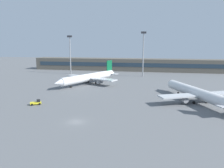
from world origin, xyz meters
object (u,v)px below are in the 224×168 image
at_px(airplane_near, 197,93).
at_px(airplane_mid, 89,77).
at_px(floodlight_tower_west, 143,51).
at_px(baggage_tug_yellow, 36,102).
at_px(floodlight_tower_east, 70,52).

distance_m(airplane_near, airplane_mid, 54.53).
distance_m(airplane_near, floodlight_tower_west, 62.35).
xyz_separation_m(airplane_mid, baggage_tug_yellow, (-6.41, -40.66, -2.51)).
distance_m(baggage_tug_yellow, floodlight_tower_east, 77.06).
height_order(airplane_near, airplane_mid, airplane_mid).
bearing_deg(floodlight_tower_east, baggage_tug_yellow, -77.61).
distance_m(airplane_mid, baggage_tug_yellow, 41.24).
xyz_separation_m(floodlight_tower_west, floodlight_tower_east, (-48.19, 3.07, -1.00)).
bearing_deg(airplane_near, baggage_tug_yellow, -165.46).
distance_m(floodlight_tower_west, floodlight_tower_east, 48.30).
height_order(baggage_tug_yellow, floodlight_tower_east, floodlight_tower_east).
bearing_deg(airplane_mid, airplane_near, -29.27).
height_order(airplane_mid, floodlight_tower_east, floodlight_tower_east).
bearing_deg(airplane_near, floodlight_tower_east, 139.48).
bearing_deg(airplane_mid, floodlight_tower_west, 49.91).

